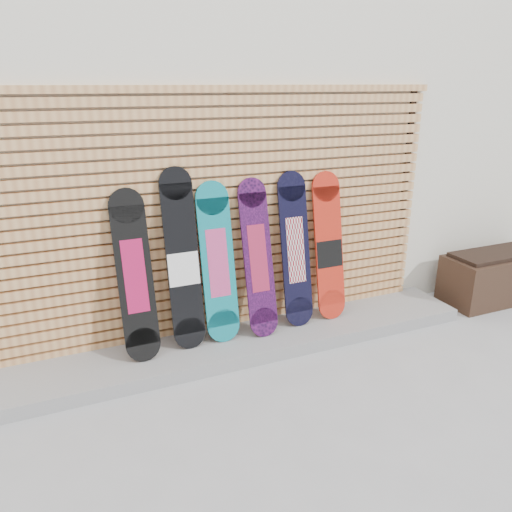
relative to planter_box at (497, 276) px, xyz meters
The scene contains 11 objects.
ground 3.02m from the planter_box, 168.77° to the right, with size 80.00×80.00×0.00m, color #959597.
building 4.10m from the planter_box, 130.00° to the left, with size 12.00×5.00×3.60m, color silver.
concrete_step 3.11m from the planter_box, behind, with size 4.60×0.70×0.12m, color gray.
slat_wall 3.26m from the planter_box, behind, with size 4.26×0.08×2.29m.
planter_box is the anchor object (origin of this frame).
snowboard_0 3.97m from the planter_box, behind, with size 0.29×0.36×1.40m.
snowboard_1 3.57m from the planter_box, behind, with size 0.28×0.31×1.55m.
snowboard_2 3.25m from the planter_box, behind, with size 0.30×0.31×1.41m.
snowboard_3 2.89m from the planter_box, behind, with size 0.27×0.37×1.41m.
snowboard_4 2.51m from the planter_box, behind, with size 0.28×0.30×1.44m.
snowboard_5 2.15m from the planter_box, behind, with size 0.29×0.29×1.41m.
Camera 1 is at (-1.56, -3.11, 2.31)m, focal length 35.00 mm.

